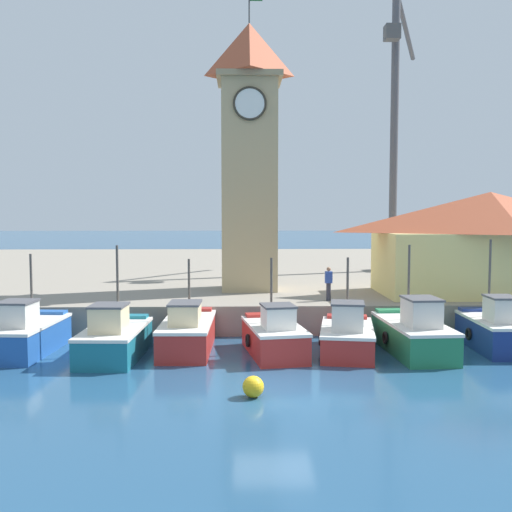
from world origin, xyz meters
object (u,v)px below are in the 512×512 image
object	(u,v)px
fishing_boat_left_inner	(188,332)
dock_worker_near_tower	(329,283)
fishing_boat_left_outer	(114,338)
warehouse_right	(489,242)
clock_tower	(249,150)
fishing_boat_right_inner	(494,330)
fishing_boat_mid_left	(274,336)
mooring_buoy	(253,387)
fishing_boat_mid_right	(414,333)
fishing_boat_far_left	(26,334)
fishing_boat_center	(347,336)
port_crane_near	(394,164)

from	to	relation	value
fishing_boat_left_inner	dock_worker_near_tower	size ratio (longest dim) A/B	3.23
fishing_boat_left_outer	warehouse_right	bearing A→B (deg)	22.70
warehouse_right	fishing_boat_left_outer	bearing A→B (deg)	-157.30
fishing_boat_left_inner	clock_tower	distance (m)	12.08
fishing_boat_right_inner	warehouse_right	world-z (taller)	warehouse_right
fishing_boat_mid_left	warehouse_right	distance (m)	13.89
fishing_boat_mid_left	fishing_boat_right_inner	size ratio (longest dim) A/B	1.01
clock_tower	mooring_buoy	world-z (taller)	clock_tower
fishing_boat_mid_left	mooring_buoy	bearing A→B (deg)	-99.98
fishing_boat_mid_right	fishing_boat_right_inner	xyz separation A→B (m)	(3.46, 0.54, 0.00)
dock_worker_near_tower	fishing_boat_far_left	bearing A→B (deg)	-160.26
fishing_boat_far_left	mooring_buoy	size ratio (longest dim) A/B	7.12
fishing_boat_center	warehouse_right	size ratio (longest dim) A/B	0.40
fishing_boat_left_inner	fishing_boat_left_outer	bearing A→B (deg)	-157.23
fishing_boat_left_inner	mooring_buoy	distance (m)	6.74
fishing_boat_far_left	fishing_boat_mid_left	distance (m)	9.88
fishing_boat_mid_left	fishing_boat_mid_right	xyz separation A→B (m)	(5.58, 0.10, 0.06)
fishing_boat_far_left	fishing_boat_right_inner	size ratio (longest dim) A/B	1.05
fishing_boat_left_outer	fishing_boat_left_inner	distance (m)	2.96
fishing_boat_left_inner	warehouse_right	world-z (taller)	warehouse_right
fishing_boat_mid_right	clock_tower	bearing A→B (deg)	124.84
fishing_boat_far_left	fishing_boat_left_inner	bearing A→B (deg)	3.17
warehouse_right	port_crane_near	xyz separation A→B (m)	(-1.82, 12.34, 4.91)
fishing_boat_mid_left	fishing_boat_mid_right	distance (m)	5.58
fishing_boat_far_left	mooring_buoy	xyz separation A→B (m)	(8.92, -5.88, -0.45)
fishing_boat_left_outer	warehouse_right	world-z (taller)	warehouse_right
fishing_boat_mid_left	mooring_buoy	distance (m)	5.51
warehouse_right	fishing_boat_mid_right	bearing A→B (deg)	-130.19
fishing_boat_far_left	dock_worker_near_tower	xyz separation A→B (m)	(12.76, 4.58, 1.44)
fishing_boat_left_outer	fishing_boat_center	xyz separation A→B (m)	(9.11, 0.38, -0.03)
clock_tower	port_crane_near	xyz separation A→B (m)	(10.48, 10.11, 0.06)
mooring_buoy	dock_worker_near_tower	size ratio (longest dim) A/B	0.41
fishing_boat_left_inner	fishing_boat_mid_left	distance (m)	3.58
fishing_boat_right_inner	fishing_boat_mid_left	bearing A→B (deg)	-175.94
fishing_boat_left_inner	mooring_buoy	size ratio (longest dim) A/B	7.91
mooring_buoy	warehouse_right	bearing A→B (deg)	45.15
port_crane_near	mooring_buoy	distance (m)	28.35
clock_tower	dock_worker_near_tower	bearing A→B (deg)	-48.87
clock_tower	dock_worker_near_tower	xyz separation A→B (m)	(3.72, -4.26, -6.71)
fishing_boat_right_inner	fishing_boat_mid_right	bearing A→B (deg)	-171.15
port_crane_near	dock_worker_near_tower	bearing A→B (deg)	-115.20
port_crane_near	dock_worker_near_tower	xyz separation A→B (m)	(-6.76, -14.37, -6.77)
fishing_boat_left_outer	fishing_boat_mid_right	world-z (taller)	fishing_boat_left_outer
fishing_boat_mid_left	port_crane_near	distance (m)	23.20
fishing_boat_mid_left	dock_worker_near_tower	distance (m)	6.00
clock_tower	fishing_boat_left_outer	bearing A→B (deg)	-119.21
warehouse_right	mooring_buoy	size ratio (longest dim) A/B	17.31
clock_tower	fishing_boat_mid_left	bearing A→B (deg)	-84.92
fishing_boat_center	fishing_boat_right_inner	distance (m)	6.17
fishing_boat_left_outer	port_crane_near	size ratio (longest dim) A/B	0.24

